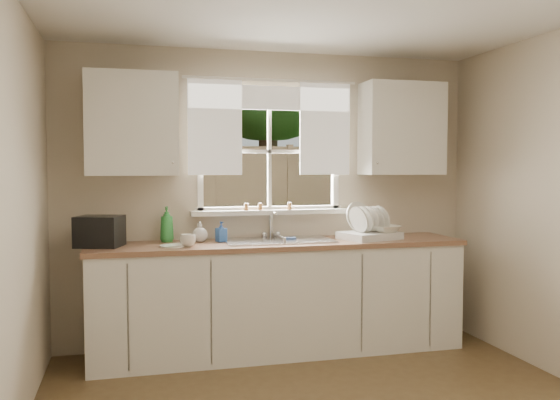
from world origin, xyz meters
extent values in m
cube|color=beige|center=(0.00, 2.00, 0.57)|extent=(3.60, 0.02, 1.15)
cube|color=beige|center=(0.00, 2.00, 2.33)|extent=(3.60, 0.02, 0.35)
cube|color=beige|center=(-1.20, 2.00, 1.65)|extent=(1.20, 0.02, 1.00)
cube|color=beige|center=(1.20, 2.00, 1.65)|extent=(1.20, 0.02, 1.00)
cube|color=white|center=(0.00, 2.02, 1.15)|extent=(1.30, 0.06, 0.05)
cube|color=white|center=(0.00, 2.02, 2.15)|extent=(1.30, 0.06, 0.05)
cube|color=white|center=(-0.60, 2.02, 1.65)|extent=(0.05, 0.06, 1.05)
cube|color=white|center=(0.60, 2.02, 1.65)|extent=(0.05, 0.06, 1.05)
cube|color=white|center=(0.00, 2.02, 1.65)|extent=(0.03, 0.04, 1.00)
cube|color=white|center=(0.00, 2.02, 1.65)|extent=(1.20, 0.04, 0.03)
cube|color=white|center=(0.00, 1.96, 1.13)|extent=(1.38, 0.14, 0.04)
cylinder|color=white|center=(0.00, 1.94, 2.25)|extent=(1.50, 0.02, 0.02)
cube|color=white|center=(-0.48, 1.95, 1.85)|extent=(0.45, 0.02, 0.80)
cube|color=white|center=(0.48, 1.95, 1.85)|extent=(0.45, 0.02, 0.80)
cube|color=white|center=(0.00, 1.95, 2.10)|extent=(1.40, 0.02, 0.20)
cube|color=white|center=(0.00, 1.68, 0.43)|extent=(3.00, 0.62, 0.87)
cube|color=#8A5F45|center=(0.00, 1.68, 0.89)|extent=(3.04, 0.65, 0.04)
cube|color=white|center=(-1.15, 1.82, 1.85)|extent=(0.70, 0.33, 0.80)
cube|color=white|center=(1.15, 1.82, 1.85)|extent=(0.70, 0.33, 0.80)
cube|color=beige|center=(0.88, 1.99, 1.08)|extent=(0.08, 0.01, 0.12)
cylinder|color=brown|center=(0.16, 1.94, 1.18)|extent=(0.04, 0.04, 0.06)
cylinder|color=brown|center=(-0.10, 1.94, 1.18)|extent=(0.04, 0.04, 0.06)
cylinder|color=brown|center=(-0.22, 1.94, 1.18)|extent=(0.04, 0.04, 0.06)
cube|color=#335421|center=(0.00, 7.00, -0.02)|extent=(20.00, 10.00, 0.02)
cube|color=#987654|center=(0.00, 5.00, 0.90)|extent=(8.00, 0.10, 1.80)
cube|color=maroon|center=(-1.20, 8.50, 1.10)|extent=(3.00, 3.00, 2.20)
cube|color=black|center=(-1.20, 8.50, 2.35)|extent=(3.20, 3.20, 0.30)
cylinder|color=#423021|center=(1.40, 8.00, 1.60)|extent=(0.36, 0.36, 3.20)
sphere|color=#214716|center=(1.40, 8.00, 4.00)|extent=(4.00, 4.00, 4.00)
sphere|color=#214716|center=(0.30, 9.50, 4.50)|extent=(3.20, 3.20, 3.20)
cube|color=#B7B7BC|center=(0.00, 1.71, 0.83)|extent=(0.84, 0.46, 0.18)
cube|color=#B7B7BC|center=(0.00, 1.71, 0.92)|extent=(0.88, 0.50, 0.01)
cube|color=#B7B7BC|center=(0.00, 1.71, 0.89)|extent=(0.02, 0.41, 0.14)
cylinder|color=silver|center=(0.00, 1.96, 1.02)|extent=(0.03, 0.03, 0.22)
cylinder|color=silver|center=(0.00, 1.88, 1.13)|extent=(0.02, 0.18, 0.02)
sphere|color=silver|center=(-0.06, 1.96, 0.94)|extent=(0.05, 0.05, 0.05)
sphere|color=silver|center=(0.06, 1.96, 0.94)|extent=(0.05, 0.05, 0.05)
cube|color=silver|center=(0.77, 1.64, 0.94)|extent=(0.54, 0.47, 0.06)
cylinder|color=white|center=(0.72, 1.76, 1.09)|extent=(0.27, 0.15, 0.25)
cylinder|color=white|center=(0.66, 1.60, 1.08)|extent=(0.13, 0.23, 0.22)
cylinder|color=white|center=(0.72, 1.62, 1.08)|extent=(0.13, 0.23, 0.22)
cylinder|color=white|center=(0.77, 1.64, 1.08)|extent=(0.13, 0.23, 0.22)
cylinder|color=white|center=(0.83, 1.66, 1.08)|extent=(0.13, 0.23, 0.22)
cylinder|color=white|center=(0.89, 1.68, 1.08)|extent=(0.13, 0.23, 0.22)
imported|color=white|center=(0.90, 1.60, 1.00)|extent=(0.28, 0.28, 0.06)
imported|color=green|center=(-0.89, 1.88, 1.05)|extent=(0.13, 0.13, 0.29)
imported|color=#2C5AA8|center=(-0.46, 1.78, 0.99)|extent=(0.10, 0.10, 0.16)
imported|color=beige|center=(-0.63, 1.82, 0.99)|extent=(0.14, 0.14, 0.16)
cylinder|color=white|center=(-0.86, 1.57, 0.92)|extent=(0.20, 0.20, 0.01)
imported|color=white|center=(-0.75, 1.55, 0.96)|extent=(0.14, 0.14, 0.10)
cube|color=black|center=(-1.40, 1.72, 1.03)|extent=(0.39, 0.36, 0.24)
camera|label=1|loc=(-1.19, -2.96, 1.52)|focal=38.00mm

